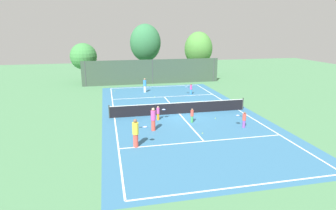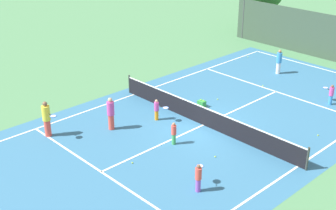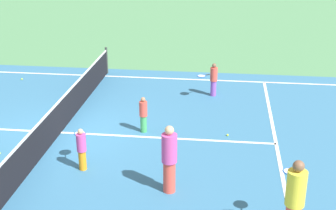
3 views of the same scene
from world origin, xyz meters
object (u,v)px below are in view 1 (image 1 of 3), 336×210
Objects in this scene: player_6 at (192,115)px; ball_crate at (158,108)px; player_4 at (145,85)px; tennis_ball_6 at (114,91)px; tennis_ball_3 at (202,133)px; tennis_ball_1 at (159,111)px; player_0 at (191,89)px; tennis_ball_5 at (215,118)px; player_2 at (158,113)px; tennis_ball_4 at (155,97)px; tennis_ball_2 at (155,106)px; player_3 at (244,119)px; player_1 at (153,119)px; player_5 at (136,133)px; tennis_ball_0 at (216,102)px.

player_6 reaches higher than ball_crate.
tennis_ball_6 is at bearing 159.69° from player_4.
player_6 reaches higher than tennis_ball_3.
player_0 is at bearing 51.04° from tennis_ball_1.
tennis_ball_5 is at bearing -69.09° from player_4.
ball_crate reaches higher than tennis_ball_6.
player_4 is at bearing 91.08° from tennis_ball_1.
player_2 is 7.91m from tennis_ball_4.
tennis_ball_2 is at bearing 83.85° from player_2.
player_3 reaches higher than tennis_ball_1.
player_1 is 25.77× the size of tennis_ball_1.
player_4 reaches higher than tennis_ball_4.
tennis_ball_3 is (1.96, -6.59, -0.15)m from ball_crate.
player_2 is 2.96m from ball_crate.
tennis_ball_3 is 1.00× the size of tennis_ball_5.
ball_crate is at bearing -68.04° from tennis_ball_6.
tennis_ball_6 is (-4.08, 3.83, 0.00)m from tennis_ball_4.
player_5 is at bearing -119.51° from player_0.
tennis_ball_1 is (0.50, 2.51, -0.57)m from player_2.
player_3 reaches higher than player_0.
player_5 is (-7.54, -13.31, 0.32)m from player_0.
player_3 is 8.06m from ball_crate.
tennis_ball_4 is 9.23m from tennis_ball_5.
tennis_ball_0 is at bearing -30.62° from tennis_ball_4.
player_3 is 18.43× the size of tennis_ball_4.
tennis_ball_3 is 1.00× the size of tennis_ball_6.
player_6 is at bearing -25.80° from player_2.
player_4 reaches higher than tennis_ball_0.
tennis_ball_2 is 1.00× the size of tennis_ball_6.
tennis_ball_3 is (2.44, -3.71, -0.57)m from player_2.
tennis_ball_1 is at bearing -68.73° from tennis_ball_6.
player_5 is (-2.35, -5.01, 0.33)m from player_2.
player_5 reaches higher than tennis_ball_3.
tennis_ball_3 is at bearing -72.68° from tennis_ball_1.
player_5 is 8.22m from tennis_ball_5.
tennis_ball_4 is (0.57, 3.57, 0.00)m from tennis_ball_2.
tennis_ball_6 is at bearing 109.69° from tennis_ball_3.
tennis_ball_5 is (5.40, 1.66, -0.84)m from player_1.
tennis_ball_3 is at bearing -76.03° from tennis_ball_2.
player_6 is 9.13m from tennis_ball_4.
player_5 is 6.14m from player_6.
tennis_ball_1 is 5.34m from tennis_ball_4.
tennis_ball_0 is 5.57m from tennis_ball_5.
player_4 is (1.16, 12.75, -0.04)m from player_1.
tennis_ball_4 is (-4.16, -0.48, -0.58)m from player_0.
tennis_ball_0 is at bearing -36.38° from tennis_ball_6.
player_5 is 27.47× the size of tennis_ball_1.
player_5 is at bearing -148.10° from tennis_ball_5.
tennis_ball_6 is (-5.50, 15.37, 0.00)m from tennis_ball_3.
ball_crate is at bearing -165.75° from tennis_ball_0.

